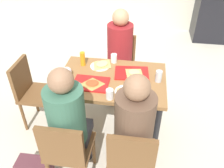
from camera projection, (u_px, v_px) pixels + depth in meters
The scene contains 22 objects.
ground_plane at pixel (112, 129), 2.93m from camera, with size 10.00×10.00×0.02m, color beige.
main_table at pixel (112, 86), 2.54m from camera, with size 1.12×0.77×0.75m.
chair_near_left at pixel (67, 150), 2.05m from camera, with size 0.40×0.40×0.85m.
chair_near_right at pixel (131, 158), 1.98m from camera, with size 0.40×0.40×0.85m.
chair_far_side at pixel (120, 62), 3.24m from camera, with size 0.40×0.40×0.85m.
chair_left_end at pixel (32, 89), 2.74m from camera, with size 0.40×0.40×0.85m.
person_in_red at pixel (68, 118), 2.02m from camera, with size 0.32×0.42×1.26m.
person_in_brown_jacket at pixel (134, 125), 1.95m from camera, with size 0.32×0.42×1.26m.
person_far_side at pixel (119, 51), 2.99m from camera, with size 0.32×0.42×1.26m.
tray_red_near at pixel (91, 83), 2.39m from camera, with size 0.36×0.26×0.02m, color red.
tray_red_far at pixel (132, 73), 2.54m from camera, with size 0.36×0.26×0.02m, color red.
paper_plate_center at pixel (100, 66), 2.67m from camera, with size 0.22×0.22×0.01m, color white.
paper_plate_near_edge at pixel (126, 92), 2.29m from camera, with size 0.22×0.22×0.01m, color white.
pizza_slice_a at pixel (92, 83), 2.36m from camera, with size 0.21×0.19×0.02m.
pizza_slice_b at pixel (134, 73), 2.52m from camera, with size 0.24×0.24×0.02m.
pizza_slice_c at pixel (102, 64), 2.67m from camera, with size 0.24×0.26×0.02m.
pizza_slice_d at pixel (125, 91), 2.27m from camera, with size 0.20×0.23×0.02m.
plastic_cup_a at pixel (114, 58), 2.71m from camera, with size 0.07×0.07×0.10m, color white.
plastic_cup_b at pixel (110, 94), 2.18m from camera, with size 0.07×0.07×0.10m, color white.
soda_can at pixel (159, 76), 2.40m from camera, with size 0.07×0.07×0.12m, color #B7BCC6.
condiment_bottle at pixel (83, 59), 2.64m from camera, with size 0.06×0.06×0.16m, color orange.
foil_bundle at pixel (67, 71), 2.49m from camera, with size 0.10×0.10×0.10m, color silver.
Camera 1 is at (0.31, -2.01, 2.17)m, focal length 37.99 mm.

